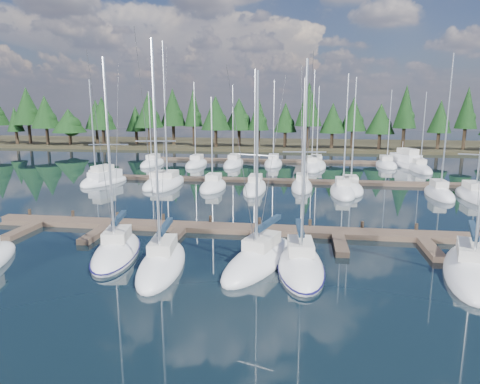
% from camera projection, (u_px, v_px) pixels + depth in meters
% --- Properties ---
extents(ground, '(260.00, 260.00, 0.00)m').
position_uv_depth(ground, '(270.00, 199.00, 44.99)').
color(ground, black).
rests_on(ground, ground).
extents(far_shore, '(220.00, 30.00, 0.60)m').
position_uv_depth(far_shore, '(288.00, 145.00, 103.11)').
color(far_shore, '#322D1B').
rests_on(far_shore, ground).
extents(main_dock, '(44.00, 6.13, 0.90)m').
position_uv_depth(main_dock, '(257.00, 232.00, 32.69)').
color(main_dock, brown).
rests_on(main_dock, ground).
extents(back_docks, '(50.00, 21.80, 0.40)m').
position_uv_depth(back_docks, '(279.00, 170.00, 63.94)').
color(back_docks, brown).
rests_on(back_docks, ground).
extents(front_sailboat_1, '(4.20, 8.19, 13.34)m').
position_uv_depth(front_sailboat_1, '(117.00, 252.00, 28.07)').
color(front_sailboat_1, silver).
rests_on(front_sailboat_1, ground).
extents(front_sailboat_2, '(3.40, 8.19, 14.07)m').
position_uv_depth(front_sailboat_2, '(162.00, 264.00, 25.91)').
color(front_sailboat_2, silver).
rests_on(front_sailboat_2, ground).
extents(front_sailboat_3, '(5.30, 9.25, 12.46)m').
position_uv_depth(front_sailboat_3, '(259.00, 259.00, 26.71)').
color(front_sailboat_3, silver).
rests_on(front_sailboat_3, ground).
extents(front_sailboat_4, '(3.40, 8.28, 13.00)m').
position_uv_depth(front_sailboat_4, '(300.00, 265.00, 25.71)').
color(front_sailboat_4, silver).
rests_on(front_sailboat_4, ground).
extents(front_sailboat_5, '(5.59, 9.97, 12.84)m').
position_uv_depth(front_sailboat_5, '(472.00, 270.00, 25.00)').
color(front_sailboat_5, silver).
rests_on(front_sailboat_5, ground).
extents(back_sailboat_rows, '(46.42, 31.90, 17.69)m').
position_uv_depth(back_sailboat_rows, '(280.00, 174.00, 59.61)').
color(back_sailboat_rows, silver).
rests_on(back_sailboat_rows, ground).
extents(motor_yacht_left, '(4.67, 8.10, 3.83)m').
position_uv_depth(motor_yacht_left, '(105.00, 180.00, 53.86)').
color(motor_yacht_left, silver).
rests_on(motor_yacht_left, ground).
extents(motor_yacht_right, '(6.52, 10.01, 4.76)m').
position_uv_depth(motor_yacht_right, '(405.00, 163.00, 68.82)').
color(motor_yacht_right, silver).
rests_on(motor_yacht_right, ground).
extents(tree_line, '(184.88, 11.97, 13.95)m').
position_uv_depth(tree_line, '(278.00, 115.00, 92.41)').
color(tree_line, black).
rests_on(tree_line, far_shore).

